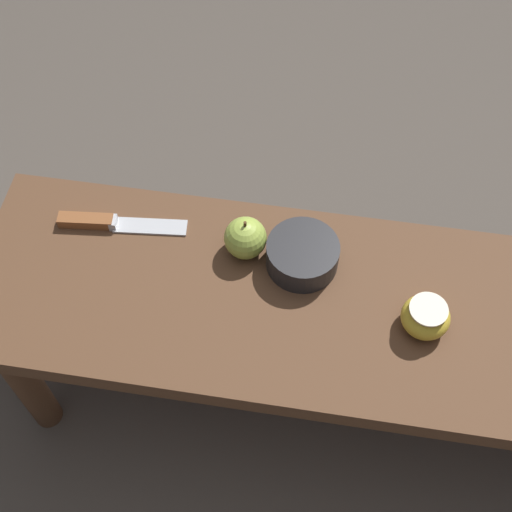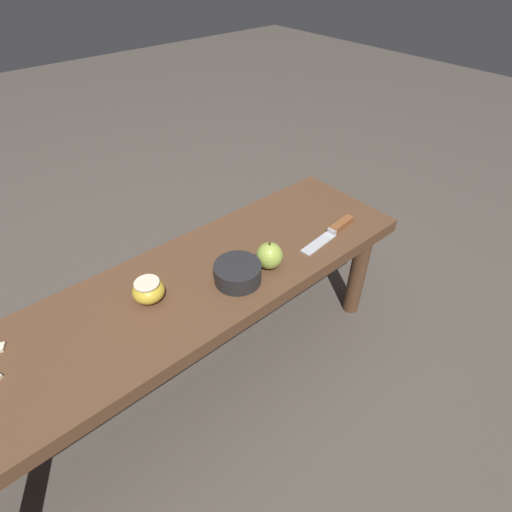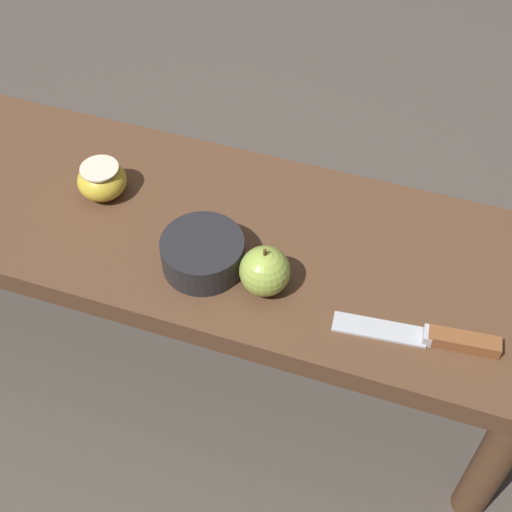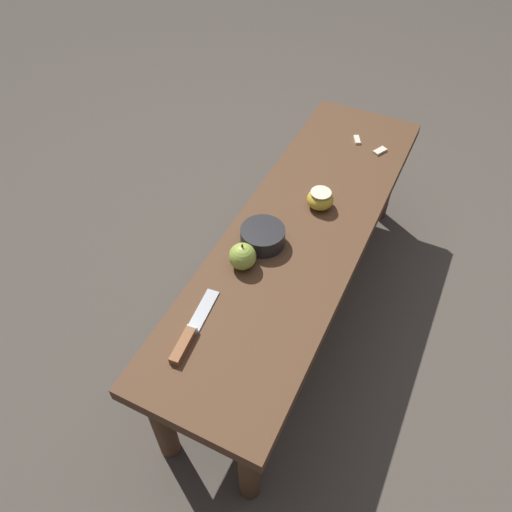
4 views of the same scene
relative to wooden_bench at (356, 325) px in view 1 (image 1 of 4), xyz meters
The scene contains 6 objects.
ground_plane 0.34m from the wooden_bench, ahead, with size 8.00×8.00×0.00m, color #4C443D.
wooden_bench is the anchor object (origin of this frame).
knife 0.47m from the wooden_bench, 167.96° to the left, with size 0.22×0.05×0.02m.
apple_whole 0.24m from the wooden_bench, 157.47° to the left, with size 0.07×0.07×0.08m.
apple_cut 0.13m from the wooden_bench, ahead, with size 0.08×0.08×0.05m.
bowl 0.15m from the wooden_bench, 145.22° to the left, with size 0.12×0.12×0.05m.
Camera 1 is at (-0.08, -0.57, 1.42)m, focal length 50.00 mm.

